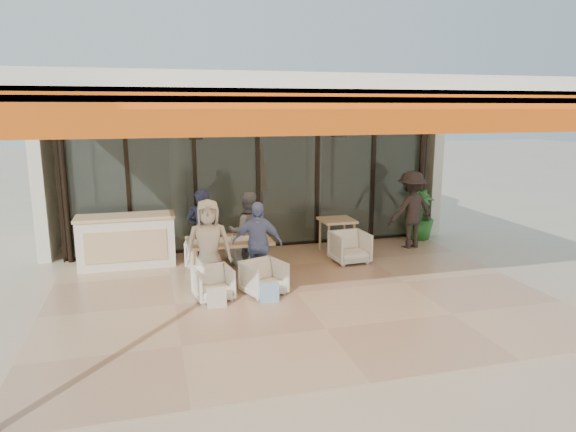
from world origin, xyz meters
name	(u,v)px	position (x,y,z in m)	size (l,w,h in m)	color
ground	(296,294)	(0.00, 0.00, 0.00)	(70.00, 70.00, 0.00)	#C6B293
terrace_floor	(296,294)	(0.00, 0.00, 0.01)	(8.00, 6.00, 0.01)	tan
terrace_structure	(302,95)	(0.00, -0.26, 3.25)	(8.00, 6.00, 3.40)	silver
glass_storefront	(258,177)	(0.00, 3.00, 1.60)	(8.08, 0.10, 3.20)	#9EADA3
interior_block	(239,141)	(0.01, 5.31, 2.23)	(9.05, 3.62, 3.52)	silver
host_counter	(127,241)	(-2.77, 2.30, 0.53)	(1.85, 0.65, 1.04)	silver
dining_table	(229,243)	(-0.96, 1.06, 0.69)	(1.50, 0.90, 0.93)	#E3C28A
chair_far_left	(201,251)	(-1.37, 2.01, 0.30)	(0.59, 0.55, 0.61)	white
chair_far_right	(243,248)	(-0.53, 2.01, 0.30)	(0.58, 0.54, 0.60)	white
chair_near_left	(213,282)	(-1.37, 0.11, 0.30)	(0.58, 0.55, 0.60)	white
chair_near_right	(264,276)	(-0.53, 0.11, 0.32)	(0.62, 0.58, 0.64)	white
diner_navy	(203,232)	(-1.37, 1.51, 0.81)	(0.59, 0.39, 1.62)	#171933
diner_grey	(247,231)	(-0.53, 1.51, 0.76)	(0.74, 0.58, 1.52)	slate
diner_cream	(209,245)	(-1.37, 0.61, 0.79)	(0.77, 0.50, 1.57)	beige
diner_periwinkle	(257,244)	(-0.53, 0.61, 0.75)	(0.88, 0.37, 1.50)	#7886C9
tote_bag_cream	(217,298)	(-1.37, -0.29, 0.17)	(0.30, 0.10, 0.34)	silver
tote_bag_blue	(269,293)	(-0.53, -0.29, 0.17)	(0.30, 0.10, 0.34)	#99BFD8
side_table	(337,224)	(1.53, 2.17, 0.64)	(0.70, 0.70, 0.74)	#E3C28A
side_chair	(350,246)	(1.53, 1.42, 0.35)	(0.68, 0.64, 0.70)	white
standing_woman	(411,210)	(3.24, 2.11, 0.86)	(1.11, 0.64, 1.72)	black
potted_palm	(419,214)	(3.79, 2.73, 0.62)	(0.70, 0.70, 1.25)	#1E5919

